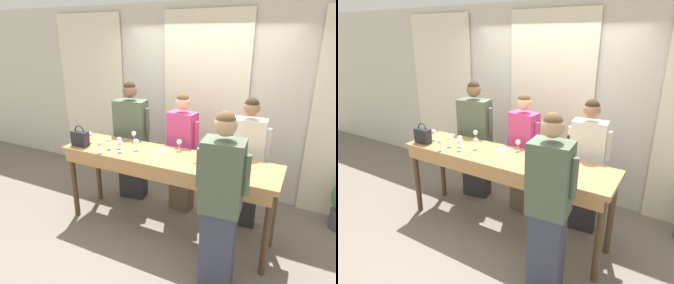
% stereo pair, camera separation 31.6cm
% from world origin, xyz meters
% --- Properties ---
extents(ground_plane, '(18.00, 18.00, 0.00)m').
position_xyz_m(ground_plane, '(0.00, 0.00, 0.00)').
color(ground_plane, '#70665B').
extents(wall_back, '(12.00, 0.06, 2.80)m').
position_xyz_m(wall_back, '(0.00, 1.35, 1.40)').
color(wall_back, beige).
rests_on(wall_back, ground_plane).
extents(curtain_panel_left, '(1.30, 0.03, 2.69)m').
position_xyz_m(curtain_panel_left, '(-2.10, 1.29, 1.34)').
color(curtain_panel_left, '#EFE5C6').
rests_on(curtain_panel_left, ground_plane).
extents(curtain_panel_center, '(1.30, 0.03, 2.69)m').
position_xyz_m(curtain_panel_center, '(0.00, 1.29, 1.34)').
color(curtain_panel_center, '#EFE5C6').
rests_on(curtain_panel_center, ground_plane).
extents(tasting_bar, '(2.62, 0.64, 1.01)m').
position_xyz_m(tasting_bar, '(0.00, -0.02, 0.90)').
color(tasting_bar, '#B27F4C').
rests_on(tasting_bar, ground_plane).
extents(wine_bottle, '(0.09, 0.09, 0.32)m').
position_xyz_m(wine_bottle, '(0.71, 0.19, 1.13)').
color(wine_bottle, black).
rests_on(wine_bottle, tasting_bar).
extents(handbag, '(0.22, 0.10, 0.27)m').
position_xyz_m(handbag, '(-1.13, -0.17, 1.11)').
color(handbag, '#232328').
rests_on(handbag, tasting_bar).
extents(wine_glass_front_left, '(0.06, 0.06, 0.14)m').
position_xyz_m(wine_glass_front_left, '(0.58, -0.12, 1.11)').
color(wine_glass_front_left, white).
rests_on(wine_glass_front_left, tasting_bar).
extents(wine_glass_front_mid, '(0.06, 0.06, 0.14)m').
position_xyz_m(wine_glass_front_mid, '(-0.75, -0.25, 1.11)').
color(wine_glass_front_mid, white).
rests_on(wine_glass_front_mid, tasting_bar).
extents(wine_glass_front_right, '(0.06, 0.06, 0.14)m').
position_xyz_m(wine_glass_front_right, '(-0.41, 0.01, 1.11)').
color(wine_glass_front_right, white).
rests_on(wine_glass_front_right, tasting_bar).
extents(wine_glass_center_left, '(0.06, 0.06, 0.14)m').
position_xyz_m(wine_glass_center_left, '(-0.55, -0.12, 1.11)').
color(wine_glass_center_left, white).
rests_on(wine_glass_center_left, tasting_bar).
extents(wine_glass_center_mid, '(0.06, 0.06, 0.14)m').
position_xyz_m(wine_glass_center_mid, '(0.07, 0.23, 1.11)').
color(wine_glass_center_mid, white).
rests_on(wine_glass_center_mid, tasting_bar).
extents(wine_glass_center_right, '(0.06, 0.06, 0.14)m').
position_xyz_m(wine_glass_center_right, '(0.50, 0.10, 1.11)').
color(wine_glass_center_right, white).
rests_on(wine_glass_center_right, tasting_bar).
extents(wine_glass_back_left, '(0.06, 0.06, 0.14)m').
position_xyz_m(wine_glass_back_left, '(-0.74, -0.09, 1.11)').
color(wine_glass_back_left, white).
rests_on(wine_glass_back_left, tasting_bar).
extents(wine_glass_back_mid, '(0.06, 0.06, 0.14)m').
position_xyz_m(wine_glass_back_mid, '(-0.63, -0.02, 1.11)').
color(wine_glass_back_mid, white).
rests_on(wine_glass_back_mid, tasting_bar).
extents(wine_glass_back_right, '(0.06, 0.06, 0.14)m').
position_xyz_m(wine_glass_back_right, '(-0.60, 0.27, 1.11)').
color(wine_glass_back_right, white).
rests_on(wine_glass_back_right, tasting_bar).
extents(wine_glass_near_host, '(0.06, 0.06, 0.14)m').
position_xyz_m(wine_glass_near_host, '(-1.10, -0.01, 1.11)').
color(wine_glass_near_host, white).
rests_on(wine_glass_near_host, tasting_bar).
extents(napkin, '(0.13, 0.13, 0.00)m').
position_xyz_m(napkin, '(-0.11, 0.16, 1.01)').
color(napkin, white).
rests_on(napkin, tasting_bar).
extents(pen, '(0.13, 0.06, 0.01)m').
position_xyz_m(pen, '(0.44, -0.09, 1.01)').
color(pen, maroon).
rests_on(pen, tasting_bar).
extents(guest_olive_jacket, '(0.56, 0.32, 1.75)m').
position_xyz_m(guest_olive_jacket, '(-0.82, 0.55, 0.89)').
color(guest_olive_jacket, '#28282D').
rests_on(guest_olive_jacket, ground_plane).
extents(guest_pink_top, '(0.48, 0.26, 1.65)m').
position_xyz_m(guest_pink_top, '(-0.03, 0.55, 0.86)').
color(guest_pink_top, brown).
rests_on(guest_pink_top, ground_plane).
extents(guest_cream_sweater, '(0.51, 0.25, 1.67)m').
position_xyz_m(guest_cream_sweater, '(0.83, 0.55, 0.87)').
color(guest_cream_sweater, '#28282D').
rests_on(guest_cream_sweater, ground_plane).
extents(host_pouring, '(0.48, 0.30, 1.77)m').
position_xyz_m(host_pouring, '(0.84, -0.59, 0.90)').
color(host_pouring, '#383D51').
rests_on(host_pouring, ground_plane).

